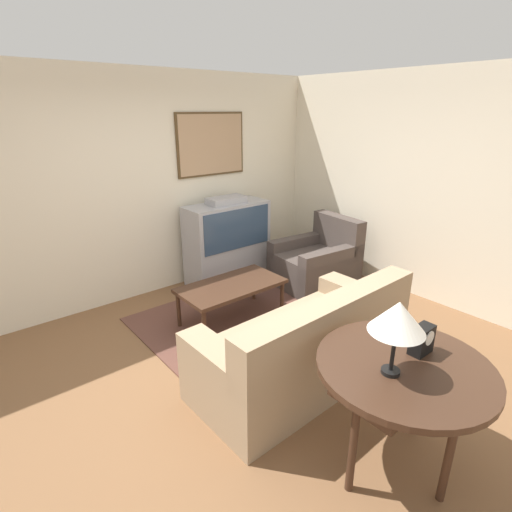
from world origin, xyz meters
The scene contains 11 objects.
ground_plane centered at (0.00, 0.00, 0.00)m, with size 12.00×12.00×0.00m, color brown.
wall_back centered at (0.02, 2.13, 1.36)m, with size 12.00×0.10×2.70m.
wall_right centered at (2.63, 0.00, 1.35)m, with size 0.06×12.00×2.70m.
area_rug centered at (0.40, 0.88, 0.01)m, with size 1.99×1.50×0.01m.
tv centered at (1.03, 1.77, 0.56)m, with size 1.14×0.47×1.17m.
couch centered at (0.25, -0.44, 0.32)m, with size 1.93×0.91×0.89m.
armchair centered at (1.86, 0.89, 0.30)m, with size 1.07×0.92×0.90m.
coffee_table centered at (0.38, 0.80, 0.41)m, with size 1.15×0.61×0.45m.
console_table centered at (0.06, -1.44, 0.72)m, with size 1.07×1.07×0.79m.
table_lamp centered at (-0.08, -1.43, 1.16)m, with size 0.32×0.32×0.47m.
mantel_clock centered at (0.25, -1.43, 0.89)m, with size 0.16×0.10×0.19m.
Camera 1 is at (-1.94, -2.44, 2.26)m, focal length 28.00 mm.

